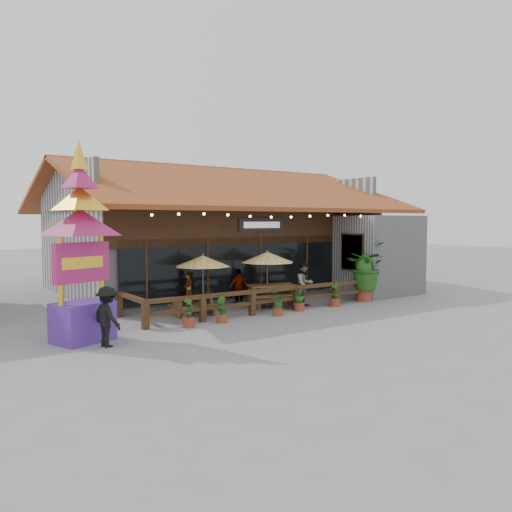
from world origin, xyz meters
TOP-DOWN VIEW (x-y plane):
  - ground at (0.00, 0.00)m, footprint 100.00×100.00m
  - restaurant_building at (0.26, 6.61)m, footprint 15.50×14.73m
  - patio_railing at (-2.25, -0.27)m, footprint 10.00×2.60m
  - umbrella_left at (-3.75, 0.84)m, footprint 2.05×2.05m
  - umbrella_right at (-1.08, 0.57)m, footprint 2.72×2.72m
  - picnic_table_left at (-4.25, 0.70)m, footprint 1.38×1.19m
  - picnic_table_right at (-0.85, 0.61)m, footprint 2.20×2.03m
  - thai_sign_tower at (-8.54, -1.02)m, footprint 2.82×2.82m
  - tropical_plant at (3.19, -0.46)m, footprint 2.34×2.37m
  - diner_a at (-4.00, 1.51)m, footprint 0.64×0.63m
  - diner_b at (0.24, -0.09)m, footprint 0.90×0.72m
  - diner_c at (-1.69, 1.67)m, footprint 0.87×0.39m
  - pedestrian at (-8.15, -1.96)m, footprint 0.84×1.16m
  - planter_a at (-5.27, -1.00)m, footprint 0.39×0.39m
  - planter_b at (-4.03, -0.96)m, footprint 0.35×0.37m
  - planter_c at (-1.79, -1.04)m, footprint 0.69×0.68m
  - planter_d at (-0.53, -0.73)m, footprint 0.50×0.50m
  - planter_e at (1.27, -0.76)m, footprint 0.39×0.41m

SIDE VIEW (x-z plane):
  - ground at x=0.00m, z-range 0.00..0.00m
  - planter_b at x=-4.03m, z-range -0.04..0.83m
  - planter_a at x=-5.27m, z-range -0.08..0.87m
  - planter_e at x=1.27m, z-range -0.08..0.88m
  - picnic_table_left at x=-4.25m, z-range 0.12..0.78m
  - planter_d at x=-0.53m, z-range -0.02..0.93m
  - planter_c at x=-1.79m, z-range 0.05..0.91m
  - picnic_table_right at x=-0.85m, z-range 0.15..1.03m
  - patio_railing at x=-2.25m, z-range 0.15..1.07m
  - diner_c at x=-1.69m, z-range 0.00..1.46m
  - diner_a at x=-4.00m, z-range 0.00..1.49m
  - pedestrian at x=-8.15m, z-range 0.00..1.62m
  - diner_b at x=0.24m, z-range 0.00..1.76m
  - tropical_plant at x=3.19m, z-range 0.18..2.66m
  - umbrella_left at x=-3.75m, z-range 0.81..3.00m
  - umbrella_right at x=-1.08m, z-range 0.83..3.07m
  - restaurant_building at x=0.26m, z-range -0.84..5.25m
  - thai_sign_tower at x=-8.54m, z-range 0.17..6.17m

